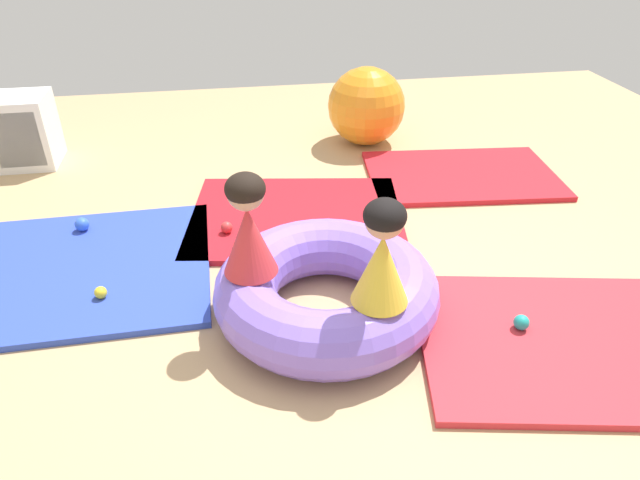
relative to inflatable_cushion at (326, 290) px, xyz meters
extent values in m
plane|color=tan|center=(0.02, 0.12, -0.16)|extent=(8.00, 8.00, 0.00)
cube|color=red|center=(1.26, -0.46, -0.14)|extent=(1.86, 1.35, 0.04)
cube|color=red|center=(1.33, 1.48, -0.14)|extent=(1.52, 1.06, 0.04)
cube|color=#B21923|center=(-0.02, 1.04, -0.14)|extent=(1.58, 1.33, 0.04)
cube|color=#2D47B7|center=(-1.30, 0.62, -0.14)|extent=(1.40, 1.32, 0.04)
torus|color=#8466E0|center=(0.00, 0.00, 0.00)|extent=(1.17, 1.17, 0.33)
cone|color=red|center=(-0.38, 0.01, 0.34)|extent=(0.38, 0.38, 0.35)
sphere|color=tan|center=(-0.38, 0.01, 0.60)|extent=(0.18, 0.18, 0.18)
ellipsoid|color=black|center=(-0.38, 0.01, 0.61)|extent=(0.19, 0.19, 0.15)
cone|color=yellow|center=(0.19, -0.33, 0.34)|extent=(0.35, 0.35, 0.35)
sphere|color=tan|center=(0.19, -0.33, 0.59)|extent=(0.17, 0.17, 0.17)
ellipsoid|color=black|center=(0.19, -0.33, 0.61)|extent=(0.19, 0.19, 0.15)
sphere|color=orange|center=(0.08, 0.63, -0.08)|extent=(0.10, 0.10, 0.10)
sphere|color=yellow|center=(-1.19, 0.30, -0.09)|extent=(0.07, 0.07, 0.07)
sphere|color=blue|center=(-1.42, 1.05, -0.08)|extent=(0.09, 0.09, 0.09)
sphere|color=teal|center=(0.94, -0.32, -0.08)|extent=(0.08, 0.08, 0.08)
sphere|color=red|center=(-0.50, 0.87, -0.09)|extent=(0.08, 0.08, 0.08)
sphere|color=orange|center=(0.75, 2.30, 0.17)|extent=(0.66, 0.66, 0.66)
cube|color=white|center=(-2.04, 2.33, 0.12)|extent=(0.44, 0.44, 0.56)
cube|color=#2D2D33|center=(-2.04, 2.21, 0.12)|extent=(0.34, 0.20, 0.44)
camera|label=1|loc=(-0.42, -2.32, 1.78)|focal=31.97mm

